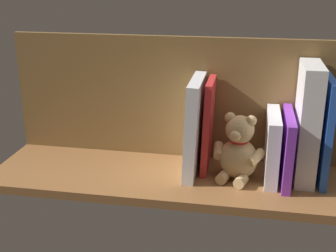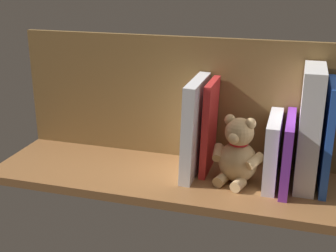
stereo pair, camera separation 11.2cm
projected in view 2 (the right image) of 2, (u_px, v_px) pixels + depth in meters
ground_plane at (168, 177)px, 116.50cm from camera, size 90.33×29.34×2.20cm
shelf_back_panel at (181, 98)px, 121.79cm from camera, size 90.33×1.50×33.17cm
book_0 at (327, 136)px, 104.82cm from camera, size 1.71×15.62×25.90cm
dictionary_thick_white at (309, 128)px, 105.49cm from camera, size 4.77×15.28×28.95cm
book_1 at (288, 152)px, 107.16cm from camera, size 2.22×18.84×16.96cm
book_2 at (273, 150)px, 108.83cm from camera, size 3.02×17.32×16.60cm
teddy_bear at (238, 153)px, 109.27cm from camera, size 13.08×12.52×16.79cm
book_3 at (210, 127)px, 113.92cm from camera, size 2.47×12.93×23.84cm
book_4 at (195, 127)px, 112.48cm from camera, size 3.80×17.78×24.56cm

